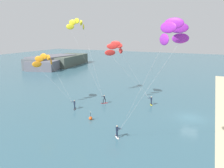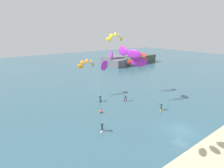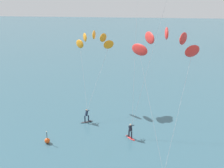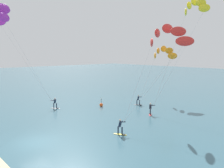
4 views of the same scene
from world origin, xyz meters
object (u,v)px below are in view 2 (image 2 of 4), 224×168
at_px(kitesurfer_nearshore, 122,61).
at_px(kitesurfer_mid_water, 116,40).
at_px(kitesurfer_far_out, 140,59).
at_px(marker_buoy, 101,111).
at_px(kitesurfer_downwind, 87,65).

relative_size(kitesurfer_nearshore, kitesurfer_mid_water, 0.92).
bearing_deg(kitesurfer_far_out, marker_buoy, -177.25).
height_order(kitesurfer_nearshore, marker_buoy, kitesurfer_nearshore).
height_order(kitesurfer_nearshore, kitesurfer_downwind, kitesurfer_nearshore).
xyz_separation_m(kitesurfer_far_out, marker_buoy, (-11.61, -0.56, -9.97)).
bearing_deg(kitesurfer_downwind, kitesurfer_far_out, -52.66).
bearing_deg(marker_buoy, kitesurfer_downwind, 73.51).
relative_size(kitesurfer_mid_water, kitesurfer_downwind, 1.67).
distance_m(kitesurfer_far_out, kitesurfer_downwind, 13.74).
height_order(kitesurfer_mid_water, marker_buoy, kitesurfer_mid_water).
height_order(kitesurfer_far_out, marker_buoy, kitesurfer_far_out).
relative_size(kitesurfer_mid_water, marker_buoy, 11.86).
xyz_separation_m(kitesurfer_nearshore, marker_buoy, (4.90, 12.62, -12.89)).
xyz_separation_m(kitesurfer_nearshore, kitesurfer_downwind, (8.26, 23.99, -4.91)).
height_order(kitesurfer_mid_water, kitesurfer_far_out, kitesurfer_mid_water).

